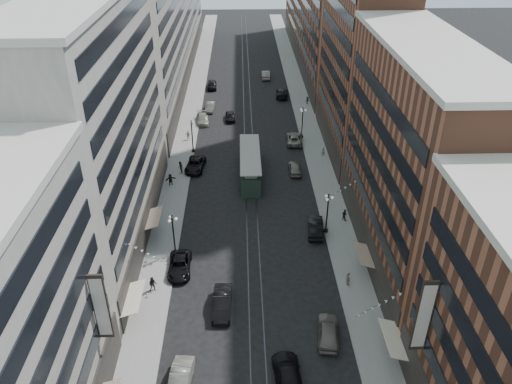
{
  "coord_description": "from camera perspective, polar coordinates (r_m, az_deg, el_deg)",
  "views": [
    {
      "loc": [
        -1.13,
        -18.77,
        36.92
      ],
      "look_at": [
        0.48,
        33.84,
        5.0
      ],
      "focal_mm": 35.0,
      "sensor_mm": 36.0,
      "label": 1
    }
  ],
  "objects": [
    {
      "name": "building_east_far",
      "position": [
        127.55,
        6.86,
        19.76
      ],
      "size": [
        8.0,
        72.0,
        24.0
      ],
      "primitive_type": "cube",
      "color": "brown",
      "rests_on": "ground"
    },
    {
      "name": "pedestrian_7",
      "position": [
        65.68,
        10.07,
        -2.55
      ],
      "size": [
        0.81,
        0.84,
        1.55
      ],
      "primitive_type": "imported",
      "rotation": [
        0.0,
        0.0,
        2.28
      ],
      "color": "black",
      "rests_on": "sidewalk_east"
    },
    {
      "name": "pedestrian_extra_0",
      "position": [
        76.15,
        -8.66,
        2.8
      ],
      "size": [
        0.55,
        0.96,
        1.93
      ],
      "primitive_type": "imported",
      "rotation": [
        0.0,
        0.0,
        4.67
      ],
      "color": "black",
      "rests_on": "sidewalk_west"
    },
    {
      "name": "car_8",
      "position": [
        93.55,
        -6.13,
        8.3
      ],
      "size": [
        2.78,
        5.39,
        1.49
      ],
      "primitive_type": "imported",
      "rotation": [
        0.0,
        0.0,
        0.14
      ],
      "color": "gray",
      "rests_on": "ground"
    },
    {
      "name": "building_east_mid",
      "position": [
        56.01,
        17.37,
        3.29
      ],
      "size": [
        8.0,
        30.0,
        24.0
      ],
      "primitive_type": "cube",
      "color": "brown",
      "rests_on": "ground"
    },
    {
      "name": "car_1",
      "position": [
        46.28,
        -8.67,
        -20.55
      ],
      "size": [
        2.23,
        5.13,
        1.64
      ],
      "primitive_type": "imported",
      "rotation": [
        0.0,
        0.0,
        -0.1
      ],
      "color": "gray",
      "rests_on": "ground"
    },
    {
      "name": "lamppost_sw_mid",
      "position": [
        81.56,
        -7.32,
        6.47
      ],
      "size": [
        1.03,
        1.14,
        5.52
      ],
      "color": "black",
      "rests_on": "sidewalk_west"
    },
    {
      "name": "rail_east",
      "position": [
        96.16,
        -0.53,
        8.66
      ],
      "size": [
        0.12,
        180.0,
        0.02
      ],
      "primitive_type": "cube",
      "color": "#2D2D33",
      "rests_on": "ground"
    },
    {
      "name": "car_4",
      "position": [
        49.92,
        8.25,
        -15.46
      ],
      "size": [
        2.67,
        5.24,
        1.71
      ],
      "primitive_type": "imported",
      "rotation": [
        0.0,
        0.0,
        3.01
      ],
      "color": "#615E56",
      "rests_on": "ground"
    },
    {
      "name": "streetcar",
      "position": [
        74.59,
        -0.68,
        3.07
      ],
      "size": [
        2.97,
        13.43,
        3.71
      ],
      "color": "#24382B",
      "rests_on": "ground"
    },
    {
      "name": "car_7",
      "position": [
        77.3,
        -6.95,
        3.12
      ],
      "size": [
        3.24,
        5.93,
        1.58
      ],
      "primitive_type": "imported",
      "rotation": [
        0.0,
        0.0,
        -0.11
      ],
      "color": "black",
      "rests_on": "ground"
    },
    {
      "name": "building_west_far",
      "position": [
        118.31,
        -9.98,
        19.13
      ],
      "size": [
        8.0,
        90.0,
        26.0
      ],
      "primitive_type": "cube",
      "color": "#A39D90",
      "rests_on": "ground"
    },
    {
      "name": "car_12",
      "position": [
        105.8,
        2.97,
        11.25
      ],
      "size": [
        2.76,
        5.97,
        1.69
      ],
      "primitive_type": "imported",
      "rotation": [
        0.0,
        0.0,
        3.07
      ],
      "color": "black",
      "rests_on": "ground"
    },
    {
      "name": "building_west_mid",
      "position": [
        58.8,
        -17.38,
        6.82
      ],
      "size": [
        8.0,
        36.0,
        28.0
      ],
      "primitive_type": "cube",
      "color": "#A39D90",
      "rests_on": "ground"
    },
    {
      "name": "lamppost_sw_far",
      "position": [
        58.28,
        -9.41,
        -4.73
      ],
      "size": [
        1.03,
        1.14,
        5.52
      ],
      "color": "black",
      "rests_on": "sidewalk_west"
    },
    {
      "name": "car_extra_0",
      "position": [
        99.01,
        -5.27,
        9.67
      ],
      "size": [
        1.87,
        4.6,
        1.48
      ],
      "primitive_type": "imported",
      "rotation": [
        0.0,
        0.0,
        -0.07
      ],
      "color": "#69665D",
      "rests_on": "ground"
    },
    {
      "name": "ground",
      "position": [
        87.0,
        -0.85,
        6.12
      ],
      "size": [
        220.0,
        220.0,
        0.0
      ],
      "primitive_type": "plane",
      "color": "black",
      "rests_on": "ground"
    },
    {
      "name": "pedestrian_5",
      "position": [
        73.36,
        -9.75,
        1.44
      ],
      "size": [
        1.66,
        1.09,
        1.74
      ],
      "primitive_type": "imported",
      "rotation": [
        0.0,
        0.0,
        0.43
      ],
      "color": "black",
      "rests_on": "sidewalk_west"
    },
    {
      "name": "sidewalk_east",
      "position": [
        96.88,
        5.64,
        8.72
      ],
      "size": [
        4.0,
        180.0,
        0.15
      ],
      "primitive_type": "cube",
      "color": "gray",
      "rests_on": "ground"
    },
    {
      "name": "sidewalk_west",
      "position": [
        96.62,
        -7.56,
        8.54
      ],
      "size": [
        4.0,
        180.0,
        0.15
      ],
      "primitive_type": "cube",
      "color": "gray",
      "rests_on": "ground"
    },
    {
      "name": "building_east_tower",
      "position": [
        78.57,
        12.3,
        18.88
      ],
      "size": [
        8.0,
        26.0,
        42.0
      ],
      "primitive_type": "cube",
      "color": "brown",
      "rests_on": "ground"
    },
    {
      "name": "lamppost_se_far",
      "position": [
        61.88,
        8.16,
        -2.26
      ],
      "size": [
        1.03,
        1.14,
        5.52
      ],
      "color": "black",
      "rests_on": "sidewalk_east"
    },
    {
      "name": "lamppost_se_mid",
      "position": [
        86.35,
        5.31,
        8.03
      ],
      "size": [
        1.03,
        1.14,
        5.52
      ],
      "color": "black",
      "rests_on": "sidewalk_east"
    },
    {
      "name": "car_2",
      "position": [
        57.35,
        -8.72,
        -8.31
      ],
      "size": [
        2.61,
        5.42,
        1.49
      ],
      "primitive_type": "imported",
      "rotation": [
        0.0,
        0.0,
        0.03
      ],
      "color": "black",
      "rests_on": "ground"
    },
    {
      "name": "pedestrian_8",
      "position": [
        81.0,
        7.65,
        4.62
      ],
      "size": [
        0.72,
        0.58,
        1.72
      ],
      "primitive_type": "imported",
      "rotation": [
        0.0,
        0.0,
        3.45
      ],
      "color": "gray",
      "rests_on": "sidewalk_east"
    },
    {
      "name": "pedestrian_9",
      "position": [
        101.91,
        5.89,
        10.37
      ],
      "size": [
        1.01,
        0.5,
        1.51
      ],
      "primitive_type": "imported",
      "rotation": [
        0.0,
        0.0,
        0.1
      ],
      "color": "black",
      "rests_on": "sidewalk_east"
    },
    {
      "name": "car_6",
      "position": [
        46.21,
        3.66,
        -20.18
      ],
      "size": [
        2.72,
        5.98,
        1.7
      ],
      "primitive_type": "imported",
      "rotation": [
        0.0,
        0.0,
        3.2
      ],
      "color": "black",
      "rests_on": "ground"
    },
    {
      "name": "car_5",
      "position": [
        52.19,
        -3.88,
        -12.55
      ],
      "size": [
        1.99,
        5.36,
        1.75
      ],
      "primitive_type": "imported",
      "rotation": [
        0.0,
        0.0,
        -0.03
      ],
      "color": "black",
      "rests_on": "ground"
    },
    {
      "name": "pedestrian_4",
      "position": [
        55.59,
        10.47,
        -9.7
      ],
      "size": [
        0.61,
        1.03,
        1.65
      ],
      "primitive_type": "imported",
      "rotation": [
        0.0,
        0.0,
        1.76
      ],
      "color": "#A29586",
      "rests_on": "sidewalk_east"
    },
    {
      "name": "rail_west",
      "position": [
        96.14,
        -1.38,
        8.65
      ],
      "size": [
        0.12,
        180.0,
        0.02
      ],
      "primitive_type": "cube",
      "color": "#2D2D33",
      "rests_on": "ground"
    },
    {
      "name": "car_11",
      "position": [
        85.48,
        4.41,
        6.11
      ],
      "size": [
        2.89,
        5.68,
        1.54
      ],
      "primitive_type": "imported",
      "rotation": [
        0.0,
        0.0,
        3.08
      ],
      "color": "gray",
      "rests_on": "ground"
    },
    {
      "name": "pedestrian_6",
      "position": [
        86.68,
        -7.75,
        6.45
      ],
      "size": [
        1.0,
        0.5,
        1.68
      ],
      "primitive_type": "imported",
      "rotation": [
        0.0,
        0.0,
        3.09
      ],
      "color": "beige",
      "rests_on": "sidewalk_west"
    },
    {
      "name": "car_13",
      "position": [
        94.26,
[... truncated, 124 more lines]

